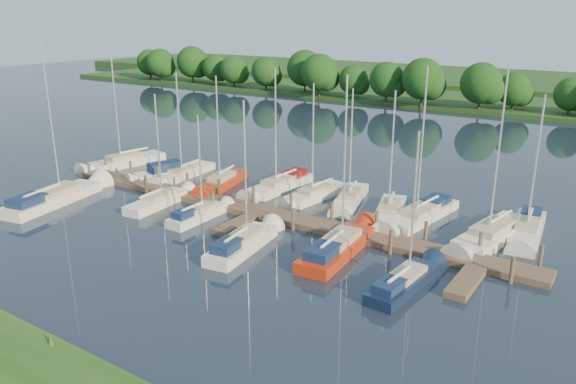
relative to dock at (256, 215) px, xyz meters
The scene contains 23 objects.
ground 7.31m from the dock, 90.00° to the right, with size 260.00×260.00×0.00m, color #1B2436.
dock is the anchor object (origin of this frame).
mooring_pilings 1.19m from the dock, 90.00° to the left, with size 38.24×2.84×2.00m.
far_shore 67.69m from the dock, 90.00° to the left, with size 180.00×30.00×0.60m, color #22461B.
distant_hill 92.69m from the dock, 90.00° to the left, with size 220.00×40.00×1.40m, color #2A4C21.
treeline 55.40m from the dock, 85.25° to the left, with size 145.70×9.57×8.21m.
sailboat_n_0 19.99m from the dock, 167.00° to the left, with size 3.37×8.94×11.30m.
motorboat 13.72m from the dock, 164.45° to the left, with size 3.71×6.28×1.81m.
sailboat_n_2 12.90m from the dock, 157.56° to the left, with size 2.28×7.72×9.70m.
sailboat_n_3 8.38m from the dock, 147.56° to the left, with size 3.18×7.72×9.86m.
sailboat_n_4 6.94m from the dock, 110.49° to the left, with size 2.28×8.31×10.56m.
sailboat_n_5 6.20m from the dock, 78.06° to the left, with size 2.63×7.60×9.61m.
sailboat_n_6 7.95m from the dock, 58.70° to the left, with size 3.31×7.38×9.32m.
sailboat_n_7 9.68m from the dock, 32.86° to the left, with size 3.48×7.56×9.72m.
sailboat_n_8 11.83m from the dock, 31.23° to the left, with size 3.19×9.13×11.36m.
sailboat_n_9 16.22m from the dock, 17.54° to the left, with size 3.57×9.36×11.81m.
sailboat_n_10 18.78m from the dock, 23.50° to the left, with size 2.46×7.82×9.85m.
sailboat_s_0 16.36m from the dock, 158.77° to the right, with size 3.97×10.27×12.83m.
sailboat_s_1 8.17m from the dock, 166.79° to the right, with size 2.11×6.96×8.98m.
sailboat_s_2 4.16m from the dock, 141.99° to the right, with size 1.48×6.04×7.95m.
sailboat_s_3 5.78m from the dock, 61.47° to the right, with size 2.64×7.65×9.84m.
sailboat_s_4 8.35m from the dock, 15.31° to the right, with size 2.67×8.98×11.38m.
sailboat_s_5 13.98m from the dock, 17.88° to the right, with size 2.14×7.05×8.95m.
Camera 1 is at (23.19, -23.56, 14.36)m, focal length 35.00 mm.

